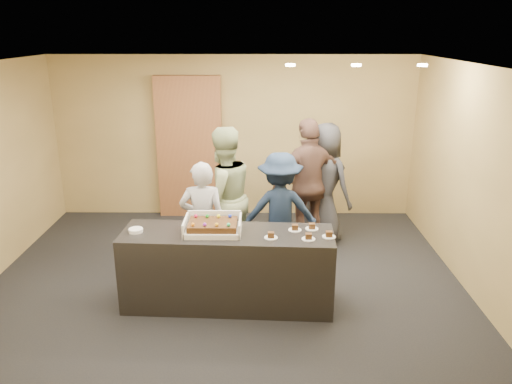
% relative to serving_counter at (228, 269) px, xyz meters
% --- Properties ---
extents(room, '(6.04, 6.00, 2.70)m').
position_rel_serving_counter_xyz_m(room, '(-0.07, 0.53, 0.90)').
color(room, black).
rests_on(room, ground).
extents(serving_counter, '(2.43, 0.82, 0.90)m').
position_rel_serving_counter_xyz_m(serving_counter, '(0.00, 0.00, 0.00)').
color(serving_counter, black).
rests_on(serving_counter, floor).
extents(storage_cabinet, '(1.08, 0.15, 2.38)m').
position_rel_serving_counter_xyz_m(storage_cabinet, '(-0.81, 2.94, 0.74)').
color(storage_cabinet, brown).
rests_on(storage_cabinet, floor).
extents(cake_box, '(0.64, 0.44, 0.19)m').
position_rel_serving_counter_xyz_m(cake_box, '(-0.16, 0.02, 0.49)').
color(cake_box, white).
rests_on(cake_box, serving_counter).
extents(sheet_cake, '(0.54, 0.37, 0.11)m').
position_rel_serving_counter_xyz_m(sheet_cake, '(-0.16, 0.00, 0.55)').
color(sheet_cake, black).
rests_on(sheet_cake, cake_box).
extents(plate_stack, '(0.16, 0.16, 0.04)m').
position_rel_serving_counter_xyz_m(plate_stack, '(-1.04, 0.01, 0.47)').
color(plate_stack, white).
rests_on(plate_stack, serving_counter).
extents(slice_a, '(0.15, 0.15, 0.07)m').
position_rel_serving_counter_xyz_m(slice_a, '(0.49, -0.15, 0.47)').
color(slice_a, white).
rests_on(slice_a, serving_counter).
extents(slice_b, '(0.15, 0.15, 0.07)m').
position_rel_serving_counter_xyz_m(slice_b, '(0.77, 0.08, 0.47)').
color(slice_b, white).
rests_on(slice_b, serving_counter).
extents(slice_c, '(0.15, 0.15, 0.07)m').
position_rel_serving_counter_xyz_m(slice_c, '(0.90, -0.18, 0.47)').
color(slice_c, white).
rests_on(slice_c, serving_counter).
extents(slice_d, '(0.15, 0.15, 0.07)m').
position_rel_serving_counter_xyz_m(slice_d, '(0.97, 0.12, 0.47)').
color(slice_d, white).
rests_on(slice_d, serving_counter).
extents(slice_e, '(0.15, 0.15, 0.07)m').
position_rel_serving_counter_xyz_m(slice_e, '(1.13, -0.11, 0.47)').
color(slice_e, white).
rests_on(slice_e, serving_counter).
extents(person_server_grey, '(0.58, 0.39, 1.57)m').
position_rel_serving_counter_xyz_m(person_server_grey, '(-0.35, 0.59, 0.34)').
color(person_server_grey, '#ACABB1').
rests_on(person_server_grey, floor).
extents(person_sage_man, '(1.16, 1.09, 1.90)m').
position_rel_serving_counter_xyz_m(person_sage_man, '(-0.13, 1.09, 0.50)').
color(person_sage_man, '#9FAC7A').
rests_on(person_sage_man, floor).
extents(person_navy_man, '(1.05, 0.64, 1.59)m').
position_rel_serving_counter_xyz_m(person_navy_man, '(0.63, 0.99, 0.34)').
color(person_navy_man, '#17253C').
rests_on(person_navy_man, floor).
extents(person_brown_extra, '(1.22, 0.86, 1.92)m').
position_rel_serving_counter_xyz_m(person_brown_extra, '(1.07, 1.62, 0.51)').
color(person_brown_extra, brown).
rests_on(person_brown_extra, floor).
extents(person_dark_suit, '(1.05, 1.02, 1.82)m').
position_rel_serving_counter_xyz_m(person_dark_suit, '(1.30, 1.85, 0.46)').
color(person_dark_suit, '#2A2A30').
rests_on(person_dark_suit, floor).
extents(ceiling_spotlights, '(1.72, 0.12, 0.03)m').
position_rel_serving_counter_xyz_m(ceiling_spotlights, '(1.53, 1.03, 2.22)').
color(ceiling_spotlights, '#FFEAC6').
rests_on(ceiling_spotlights, ceiling).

